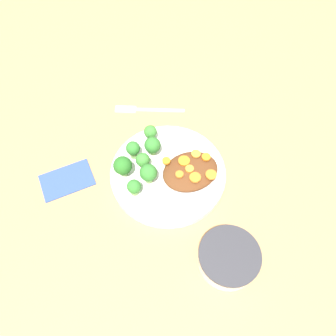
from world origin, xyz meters
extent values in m
plane|color=tan|center=(0.00, 0.00, 0.00)|extent=(4.00, 4.00, 0.00)
cylinder|color=white|center=(0.00, 0.00, 0.01)|extent=(0.28, 0.28, 0.02)
torus|color=white|center=(0.00, 0.00, 0.02)|extent=(0.28, 0.28, 0.01)
cylinder|color=white|center=(0.03, -0.25, 0.02)|extent=(0.13, 0.13, 0.05)
cylinder|color=#333338|center=(0.03, -0.25, 0.04)|extent=(0.13, 0.13, 0.01)
cylinder|color=white|center=(0.03, -0.25, 0.04)|extent=(0.10, 0.10, 0.01)
ellipsoid|color=#5B3319|center=(0.05, -0.03, 0.04)|extent=(0.14, 0.11, 0.03)
cylinder|color=#759E51|center=(-0.01, 0.06, 0.03)|extent=(0.02, 0.02, 0.02)
sphere|color=#337A2D|center=(-0.01, 0.06, 0.06)|extent=(0.04, 0.04, 0.04)
cylinder|color=#7FA85B|center=(-0.10, 0.04, 0.03)|extent=(0.02, 0.02, 0.03)
sphere|color=#286B23|center=(-0.10, 0.04, 0.06)|extent=(0.04, 0.04, 0.04)
cylinder|color=#7FA85B|center=(-0.05, -0.01, 0.03)|extent=(0.02, 0.02, 0.03)
sphere|color=#337A2D|center=(-0.05, -0.01, 0.06)|extent=(0.04, 0.04, 0.04)
cylinder|color=#7FA85B|center=(-0.05, 0.04, 0.03)|extent=(0.02, 0.02, 0.02)
sphere|color=#3D8433|center=(-0.05, 0.04, 0.05)|extent=(0.03, 0.03, 0.03)
cylinder|color=#7FA85B|center=(0.00, 0.11, 0.03)|extent=(0.01, 0.01, 0.02)
sphere|color=#3D8433|center=(0.00, 0.11, 0.05)|extent=(0.03, 0.03, 0.03)
cylinder|color=#759E51|center=(-0.09, -0.02, 0.03)|extent=(0.02, 0.02, 0.02)
sphere|color=#337A2D|center=(-0.09, -0.02, 0.05)|extent=(0.03, 0.03, 0.03)
cylinder|color=#7FA85B|center=(-0.06, 0.08, 0.03)|extent=(0.02, 0.02, 0.02)
sphere|color=#337A2D|center=(-0.06, 0.08, 0.05)|extent=(0.03, 0.03, 0.03)
cylinder|color=orange|center=(0.01, -0.04, 0.05)|extent=(0.02, 0.02, 0.00)
cylinder|color=orange|center=(0.07, 0.00, 0.05)|extent=(0.02, 0.02, 0.00)
cylinder|color=orange|center=(0.09, -0.02, 0.05)|extent=(0.02, 0.02, 0.01)
cylinder|color=orange|center=(0.04, -0.01, 0.05)|extent=(0.03, 0.03, 0.00)
cylinder|color=orange|center=(0.04, -0.06, 0.05)|extent=(0.03, 0.03, 0.01)
cylinder|color=orange|center=(0.00, 0.01, 0.05)|extent=(0.02, 0.02, 0.01)
cylinder|color=orange|center=(0.08, -0.07, 0.05)|extent=(0.03, 0.03, 0.00)
cylinder|color=orange|center=(0.04, -0.03, 0.05)|extent=(0.02, 0.02, 0.01)
cube|color=#B9B9B9|center=(0.07, 0.20, 0.00)|extent=(0.13, 0.07, 0.01)
cube|color=#B9B9B9|center=(-0.02, 0.25, 0.00)|extent=(0.06, 0.05, 0.01)
cube|color=#334C8C|center=(-0.23, 0.09, 0.00)|extent=(0.13, 0.08, 0.01)
camera|label=1|loc=(-0.17, -0.38, 0.70)|focal=35.00mm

